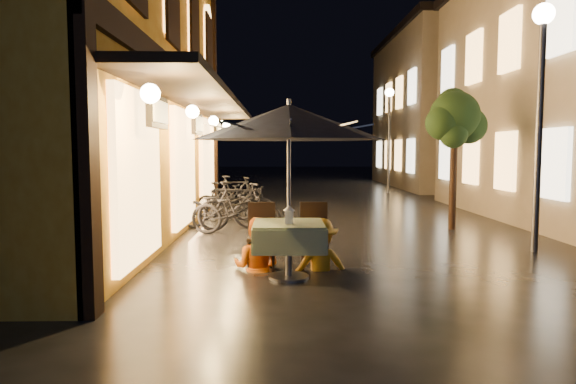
{
  "coord_description": "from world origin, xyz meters",
  "views": [
    {
      "loc": [
        -1.46,
        -6.75,
        1.79
      ],
      "look_at": [
        -1.32,
        0.83,
        1.15
      ],
      "focal_mm": 32.0,
      "sensor_mm": 36.0,
      "label": 1
    }
  ],
  "objects_px": {
    "streetlamp_near": "(541,82)",
    "table_lantern": "(289,214)",
    "cafe_table": "(289,236)",
    "patio_umbrella": "(289,122)",
    "person_orange": "(257,219)",
    "person_yellow": "(320,220)",
    "bicycle_0": "(236,211)"
  },
  "relations": [
    {
      "from": "cafe_table",
      "to": "bicycle_0",
      "type": "distance_m",
      "value": 3.84
    },
    {
      "from": "cafe_table",
      "to": "person_orange",
      "type": "distance_m",
      "value": 0.76
    },
    {
      "from": "patio_umbrella",
      "to": "cafe_table",
      "type": "bearing_deg",
      "value": 172.87
    },
    {
      "from": "person_yellow",
      "to": "bicycle_0",
      "type": "xyz_separation_m",
      "value": [
        -1.49,
        3.16,
        -0.24
      ]
    },
    {
      "from": "streetlamp_near",
      "to": "table_lantern",
      "type": "xyz_separation_m",
      "value": [
        -4.32,
        -1.89,
        -2.0
      ]
    },
    {
      "from": "person_yellow",
      "to": "person_orange",
      "type": "bearing_deg",
      "value": -9.19
    },
    {
      "from": "streetlamp_near",
      "to": "bicycle_0",
      "type": "distance_m",
      "value": 6.18
    },
    {
      "from": "patio_umbrella",
      "to": "person_yellow",
      "type": "distance_m",
      "value": 1.58
    },
    {
      "from": "table_lantern",
      "to": "bicycle_0",
      "type": "relative_size",
      "value": 0.13
    },
    {
      "from": "person_orange",
      "to": "person_yellow",
      "type": "distance_m",
      "value": 0.94
    },
    {
      "from": "person_orange",
      "to": "person_yellow",
      "type": "xyz_separation_m",
      "value": [
        0.94,
        -0.03,
        -0.02
      ]
    },
    {
      "from": "person_orange",
      "to": "bicycle_0",
      "type": "xyz_separation_m",
      "value": [
        -0.56,
        3.13,
        -0.26
      ]
    },
    {
      "from": "patio_umbrella",
      "to": "table_lantern",
      "type": "bearing_deg",
      "value": -90.0
    },
    {
      "from": "cafe_table",
      "to": "bicycle_0",
      "type": "relative_size",
      "value": 0.52
    },
    {
      "from": "cafe_table",
      "to": "patio_umbrella",
      "type": "height_order",
      "value": "patio_umbrella"
    },
    {
      "from": "table_lantern",
      "to": "person_yellow",
      "type": "height_order",
      "value": "person_yellow"
    },
    {
      "from": "cafe_table",
      "to": "bicycle_0",
      "type": "height_order",
      "value": "bicycle_0"
    },
    {
      "from": "table_lantern",
      "to": "bicycle_0",
      "type": "xyz_separation_m",
      "value": [
        -1.02,
        3.82,
        -0.42
      ]
    },
    {
      "from": "cafe_table",
      "to": "table_lantern",
      "type": "xyz_separation_m",
      "value": [
        0.0,
        -0.12,
        0.33
      ]
    },
    {
      "from": "patio_umbrella",
      "to": "bicycle_0",
      "type": "relative_size",
      "value": 1.38
    },
    {
      "from": "streetlamp_near",
      "to": "table_lantern",
      "type": "distance_m",
      "value": 5.12
    },
    {
      "from": "streetlamp_near",
      "to": "table_lantern",
      "type": "bearing_deg",
      "value": -156.36
    },
    {
      "from": "patio_umbrella",
      "to": "person_yellow",
      "type": "relative_size",
      "value": 1.78
    },
    {
      "from": "bicycle_0",
      "to": "cafe_table",
      "type": "bearing_deg",
      "value": -159.56
    },
    {
      "from": "patio_umbrella",
      "to": "table_lantern",
      "type": "relative_size",
      "value": 10.55
    },
    {
      "from": "streetlamp_near",
      "to": "patio_umbrella",
      "type": "xyz_separation_m",
      "value": [
        -4.32,
        -1.77,
        -0.77
      ]
    },
    {
      "from": "person_orange",
      "to": "streetlamp_near",
      "type": "bearing_deg",
      "value": -151.41
    },
    {
      "from": "cafe_table",
      "to": "patio_umbrella",
      "type": "xyz_separation_m",
      "value": [
        0.0,
        -0.0,
        1.56
      ]
    },
    {
      "from": "patio_umbrella",
      "to": "person_orange",
      "type": "relative_size",
      "value": 1.74
    },
    {
      "from": "streetlamp_near",
      "to": "person_orange",
      "type": "xyz_separation_m",
      "value": [
        -4.79,
        -1.2,
        -2.16
      ]
    },
    {
      "from": "person_yellow",
      "to": "bicycle_0",
      "type": "relative_size",
      "value": 0.78
    },
    {
      "from": "person_orange",
      "to": "bicycle_0",
      "type": "distance_m",
      "value": 3.19
    }
  ]
}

